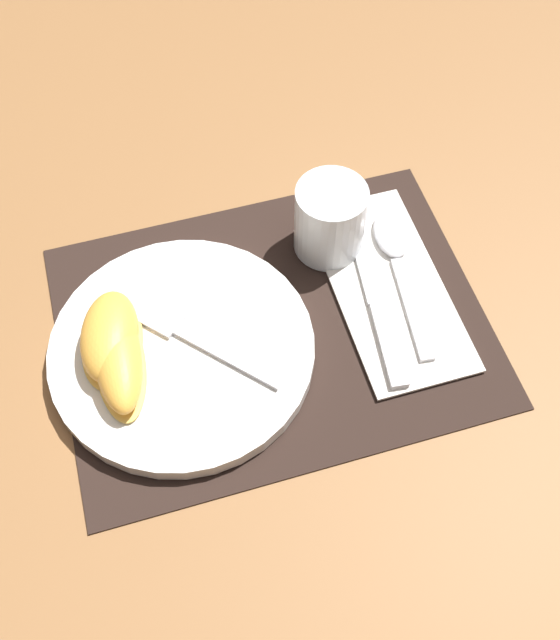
# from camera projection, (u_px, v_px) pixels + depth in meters

# --- Properties ---
(ground_plane) EXTENTS (3.00, 3.00, 0.00)m
(ground_plane) POSITION_uv_depth(u_px,v_px,m) (273.00, 326.00, 0.72)
(ground_plane) COLOR olive
(placemat) EXTENTS (0.40, 0.30, 0.00)m
(placemat) POSITION_uv_depth(u_px,v_px,m) (273.00, 325.00, 0.72)
(placemat) COLOR black
(placemat) RESTS_ON ground_plane
(plate) EXTENTS (0.25, 0.25, 0.02)m
(plate) POSITION_uv_depth(u_px,v_px,m) (182.00, 350.00, 0.69)
(plate) COLOR white
(plate) RESTS_ON placemat
(juice_glass) EXTENTS (0.07, 0.07, 0.08)m
(juice_glass) POSITION_uv_depth(u_px,v_px,m) (330.00, 223.00, 0.74)
(juice_glass) COLOR silver
(juice_glass) RESTS_ON placemat
(napkin) EXTENTS (0.11, 0.23, 0.00)m
(napkin) POSITION_uv_depth(u_px,v_px,m) (388.00, 286.00, 0.74)
(napkin) COLOR white
(napkin) RESTS_ON placemat
(knife) EXTENTS (0.05, 0.23, 0.01)m
(knife) POSITION_uv_depth(u_px,v_px,m) (374.00, 290.00, 0.73)
(knife) COLOR silver
(knife) RESTS_ON napkin
(spoon) EXTENTS (0.05, 0.18, 0.01)m
(spoon) POSITION_uv_depth(u_px,v_px,m) (396.00, 253.00, 0.75)
(spoon) COLOR silver
(spoon) RESTS_ON napkin
(fork) EXTENTS (0.14, 0.15, 0.00)m
(fork) POSITION_uv_depth(u_px,v_px,m) (184.00, 332.00, 0.69)
(fork) COLOR silver
(fork) RESTS_ON plate
(citrus_wedge_0) EXTENTS (0.08, 0.11, 0.04)m
(citrus_wedge_0) POSITION_uv_depth(u_px,v_px,m) (110.00, 337.00, 0.67)
(citrus_wedge_0) COLOR #F7C656
(citrus_wedge_0) RESTS_ON plate
(citrus_wedge_1) EXTENTS (0.05, 0.13, 0.03)m
(citrus_wedge_1) POSITION_uv_depth(u_px,v_px,m) (117.00, 355.00, 0.66)
(citrus_wedge_1) COLOR #F7C656
(citrus_wedge_1) RESTS_ON plate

